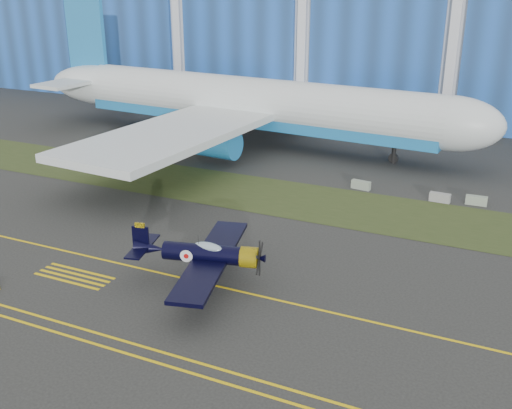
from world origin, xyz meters
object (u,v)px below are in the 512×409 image
at_px(shipping_container, 338,120).
at_px(tug, 484,135).
at_px(warbird, 203,253).
at_px(jetliner, 251,49).

xyz_separation_m(shipping_container, tug, (20.12, 1.85, -0.57)).
bearing_deg(shipping_container, warbird, -93.71).
relative_size(jetliner, shipping_container, 13.39).
height_order(jetliner, shipping_container, jetliner).
distance_m(jetliner, tug, 33.66).
height_order(warbird, tug, warbird).
bearing_deg(jetliner, tug, 31.59).
bearing_deg(warbird, jetliner, 96.42).
bearing_deg(shipping_container, tug, -4.98).
distance_m(warbird, shipping_container, 49.95).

